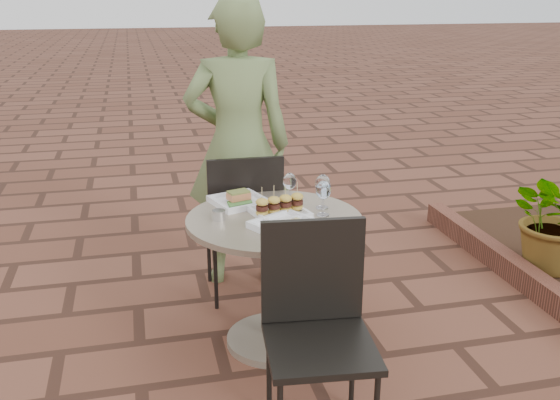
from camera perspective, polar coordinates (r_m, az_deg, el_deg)
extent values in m
plane|color=brown|center=(3.31, 2.52, -14.89)|extent=(60.00, 60.00, 0.00)
cylinder|color=gray|center=(3.48, -0.49, -12.59)|extent=(0.52, 0.52, 0.04)
cylinder|color=gray|center=(3.33, -0.51, -7.73)|extent=(0.08, 0.08, 0.70)
cylinder|color=gray|center=(3.18, -0.53, -1.83)|extent=(0.90, 0.90, 0.03)
cube|color=black|center=(3.85, -3.54, -2.33)|extent=(0.45, 0.45, 0.03)
cube|color=black|center=(3.58, -3.12, 0.28)|extent=(0.44, 0.04, 0.46)
cylinder|color=black|center=(4.14, -1.29, -4.18)|extent=(0.02, 0.02, 0.44)
cylinder|color=black|center=(4.09, -6.53, -4.59)|extent=(0.02, 0.02, 0.44)
cylinder|color=black|center=(3.80, -0.17, -6.36)|extent=(0.02, 0.02, 0.44)
cylinder|color=black|center=(3.75, -5.90, -6.85)|extent=(0.02, 0.02, 0.44)
cube|color=black|center=(2.61, 3.71, -13.26)|extent=(0.48, 0.48, 0.03)
cube|color=black|center=(2.66, 3.00, -6.43)|extent=(0.44, 0.07, 0.46)
cylinder|color=black|center=(2.87, -1.01, -15.44)|extent=(0.02, 0.02, 0.44)
cylinder|color=black|center=(2.93, 6.65, -14.80)|extent=(0.02, 0.02, 0.44)
imported|color=#5F723F|center=(3.90, -3.85, 4.98)|extent=(0.72, 0.53, 1.81)
cube|color=white|center=(3.38, -3.79, -0.23)|extent=(0.33, 0.33, 0.01)
cube|color=#C47345|center=(3.37, -3.81, 0.37)|extent=(0.13, 0.11, 0.04)
cube|color=brown|center=(3.36, -3.82, 0.76)|extent=(0.13, 0.10, 0.01)
cube|color=white|center=(3.20, -0.02, -1.30)|extent=(0.31, 0.31, 0.01)
cube|color=white|center=(3.02, 0.64, -2.52)|extent=(0.39, 0.39, 0.01)
ellipsoid|color=#D75891|center=(2.94, 0.10, -2.75)|extent=(0.05, 0.04, 0.02)
cylinder|color=white|center=(3.21, 3.95, -1.35)|extent=(0.07, 0.07, 0.00)
cylinder|color=white|center=(3.20, 3.96, -0.62)|extent=(0.01, 0.01, 0.08)
ellipsoid|color=white|center=(3.17, 4.00, 0.92)|extent=(0.08, 0.08, 0.10)
cylinder|color=white|center=(3.17, 4.00, 0.82)|extent=(0.06, 0.06, 0.04)
cylinder|color=white|center=(3.37, 0.88, -0.29)|extent=(0.06, 0.06, 0.00)
cylinder|color=white|center=(3.36, 0.88, 0.36)|extent=(0.01, 0.01, 0.08)
ellipsoid|color=white|center=(3.34, 0.89, 1.73)|extent=(0.07, 0.07, 0.09)
cylinder|color=white|center=(3.31, 3.87, -0.69)|extent=(0.07, 0.07, 0.00)
cylinder|color=white|center=(3.30, 3.89, 0.02)|extent=(0.01, 0.01, 0.08)
ellipsoid|color=white|center=(3.27, 3.92, 1.51)|extent=(0.08, 0.08, 0.10)
cylinder|color=silver|center=(3.15, -5.60, -1.38)|extent=(0.07, 0.07, 0.05)
cube|color=brown|center=(4.17, 23.23, -7.82)|extent=(0.12, 3.00, 0.15)
imported|color=#33662D|center=(4.45, 24.10, -1.38)|extent=(0.73, 0.66, 0.73)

